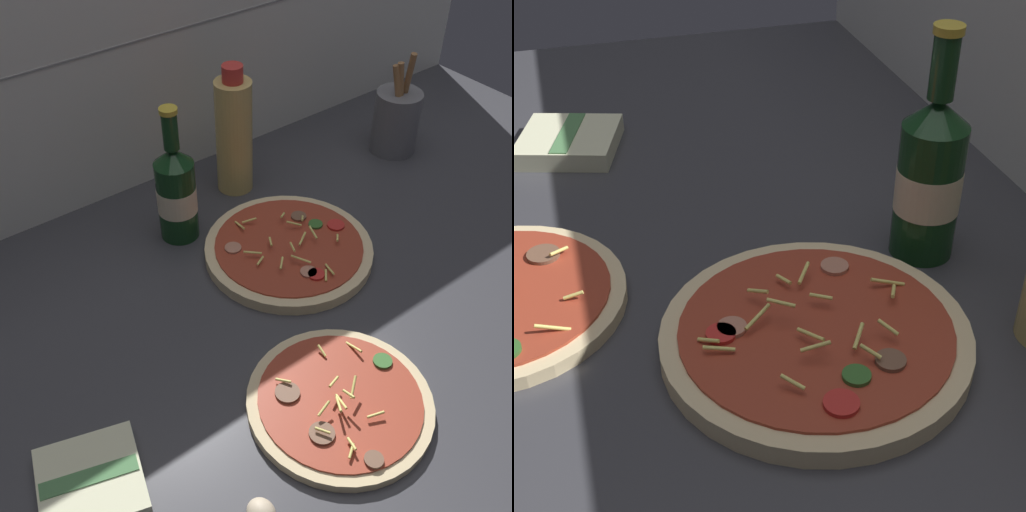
% 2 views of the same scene
% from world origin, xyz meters
% --- Properties ---
extents(counter_slab, '(1.60, 0.90, 0.03)m').
position_xyz_m(counter_slab, '(0.00, 0.00, 0.01)').
color(counter_slab, '#38383D').
rests_on(counter_slab, ground).
extents(pizza_far, '(0.28, 0.28, 0.05)m').
position_xyz_m(pizza_far, '(0.04, 0.12, 0.04)').
color(pizza_far, beige).
rests_on(pizza_far, counter_slab).
extents(beer_bottle, '(0.07, 0.07, 0.24)m').
position_xyz_m(beer_bottle, '(-0.08, 0.28, 0.11)').
color(beer_bottle, '#143819').
rests_on(beer_bottle, counter_slab).
extents(dish_towel, '(0.15, 0.15, 0.03)m').
position_xyz_m(dish_towel, '(-0.41, -0.06, 0.04)').
color(dish_towel, beige).
rests_on(dish_towel, counter_slab).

